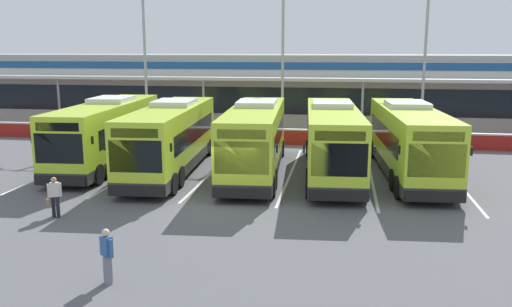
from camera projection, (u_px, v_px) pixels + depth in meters
name	position (u px, v px, depth m)	size (l,w,h in m)	color
ground_plane	(229.00, 203.00, 22.90)	(200.00, 200.00, 0.00)	#56565B
terminal_building	(291.00, 88.00, 48.36)	(70.00, 13.00, 6.00)	beige
red_barrier_wall	(273.00, 136.00, 36.83)	(60.00, 0.40, 1.10)	maroon
coach_bus_leftmost	(107.00, 134.00, 30.13)	(3.58, 12.29, 3.78)	#B7DB2D
coach_bus_left_centre	(171.00, 139.00, 28.37)	(3.58, 12.29, 3.78)	#B7DB2D
coach_bus_centre	(255.00, 140.00, 28.07)	(3.58, 12.29, 3.78)	#B7DB2D
coach_bus_right_centre	(332.00, 141.00, 27.65)	(3.58, 12.29, 3.78)	#B7DB2D
coach_bus_rightmost	(409.00, 142.00, 27.50)	(3.58, 12.29, 3.78)	#B7DB2D
bay_stripe_far_west	(72.00, 165.00, 30.37)	(0.14, 13.00, 0.01)	silver
bay_stripe_west	(142.00, 167.00, 29.71)	(0.14, 13.00, 0.01)	silver
bay_stripe_mid_west	(215.00, 170.00, 29.04)	(0.14, 13.00, 0.01)	silver
bay_stripe_centre	(291.00, 173.00, 28.38)	(0.14, 13.00, 0.01)	silver
bay_stripe_mid_east	(371.00, 176.00, 27.71)	(0.14, 13.00, 0.01)	silver
bay_stripe_east	(455.00, 179.00, 27.05)	(0.14, 13.00, 0.01)	silver
pedestrian_with_handbag	(54.00, 196.00, 20.79)	(0.63, 0.47, 1.62)	black
pedestrian_in_dark_coat	(107.00, 254.00, 14.87)	(0.50, 0.42, 1.62)	slate
lamp_post_west	(145.00, 52.00, 39.12)	(3.24, 0.28, 11.00)	#9E9EA3
lamp_post_centre	(283.00, 52.00, 37.10)	(3.24, 0.28, 11.00)	#9E9EA3
lamp_post_east	(425.00, 52.00, 36.68)	(3.24, 0.28, 11.00)	#9E9EA3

